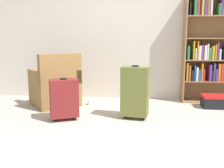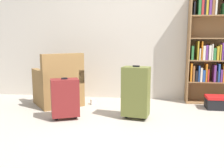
{
  "view_description": "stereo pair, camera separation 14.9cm",
  "coord_description": "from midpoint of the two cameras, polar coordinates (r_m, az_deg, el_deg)",
  "views": [
    {
      "loc": [
        0.18,
        -3.02,
        1.15
      ],
      "look_at": [
        -0.14,
        0.34,
        0.55
      ],
      "focal_mm": 41.92,
      "sensor_mm": 36.0,
      "label": 1
    },
    {
      "loc": [
        0.33,
        -3.0,
        1.15
      ],
      "look_at": [
        -0.14,
        0.34,
        0.55
      ],
      "focal_mm": 41.92,
      "sensor_mm": 36.0,
      "label": 2
    }
  ],
  "objects": [
    {
      "name": "ground_plane",
      "position": [
        3.23,
        0.62,
        -10.76
      ],
      "size": [
        9.72,
        9.72,
        0.0
      ],
      "primitive_type": "plane",
      "color": "#B2A899"
    },
    {
      "name": "back_wall",
      "position": [
        4.99,
        2.59,
        11.75
      ],
      "size": [
        5.55,
        0.1,
        2.6
      ],
      "primitive_type": "cube",
      "color": "beige",
      "rests_on": "ground"
    },
    {
      "name": "bookshelf",
      "position": [
        4.95,
        20.42,
        7.37
      ],
      "size": [
        1.05,
        0.29,
        1.88
      ],
      "color": "olive",
      "rests_on": "ground"
    },
    {
      "name": "armchair",
      "position": [
        4.57,
        -13.15,
        -0.72
      ],
      "size": [
        0.98,
        0.98,
        0.9
      ],
      "color": "olive",
      "rests_on": "ground"
    },
    {
      "name": "mug",
      "position": [
        4.58,
        -5.75,
        -3.94
      ],
      "size": [
        0.12,
        0.08,
        0.1
      ],
      "color": "white",
      "rests_on": "ground"
    },
    {
      "name": "storage_box",
      "position": [
        4.66,
        20.72,
        -3.49
      ],
      "size": [
        0.42,
        0.31,
        0.21
      ],
      "color": "black",
      "rests_on": "ground"
    },
    {
      "name": "suitcase_olive",
      "position": [
        3.72,
        3.88,
        -1.6
      ],
      "size": [
        0.41,
        0.31,
        0.77
      ],
      "color": "brown",
      "rests_on": "ground"
    },
    {
      "name": "suitcase_dark_red",
      "position": [
        3.74,
        -11.55,
        -3.05
      ],
      "size": [
        0.44,
        0.36,
        0.6
      ],
      "color": "maroon",
      "rests_on": "ground"
    }
  ]
}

